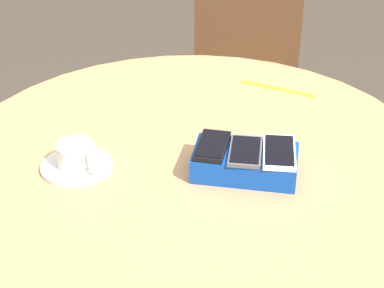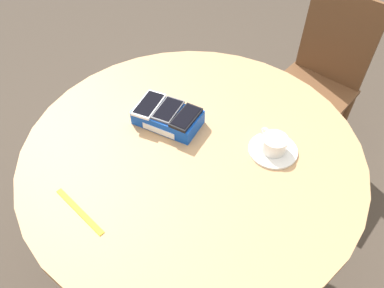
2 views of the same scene
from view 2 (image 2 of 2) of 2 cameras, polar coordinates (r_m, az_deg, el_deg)
The scene contains 10 objects.
ground_plane at distance 1.87m, azimuth -0.00°, elevation -16.94°, with size 8.00×8.00×0.00m, color #42382D.
round_table at distance 1.30m, azimuth -0.00°, elevation -4.18°, with size 1.10×1.10×0.79m.
phone_box at distance 1.27m, azimuth -3.72°, elevation 4.07°, with size 0.23×0.15×0.05m.
phone_white at distance 1.28m, azimuth -6.58°, elevation 6.01°, with size 0.07×0.14×0.01m.
phone_gray at distance 1.25m, azimuth -3.67°, elevation 5.24°, with size 0.08×0.12×0.01m.
phone_black at distance 1.22m, azimuth -0.91°, elevation 4.09°, with size 0.08×0.13×0.01m.
saucer at distance 1.22m, azimuth 12.21°, elevation -0.92°, with size 0.16×0.16×0.01m, color silver.
coffee_cup at distance 1.20m, azimuth 12.36°, elevation 0.13°, with size 0.10×0.09×0.05m.
lanyard_strap at distance 1.11m, azimuth -16.78°, elevation -9.75°, with size 0.21×0.02×0.00m, color yellow.
chair_far_side at distance 2.06m, azimuth 18.36°, elevation 8.65°, with size 0.50×0.50×0.91m.
Camera 2 is at (0.29, -0.75, 1.68)m, focal length 35.00 mm.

